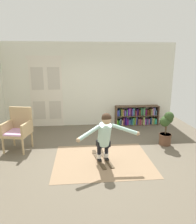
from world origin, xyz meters
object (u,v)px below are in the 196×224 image
at_px(potted_plant, 166,126).
at_px(person_skier, 105,134).
at_px(bookshelf, 136,116).
at_px(skis_pair, 102,159).
at_px(wicker_chair, 18,128).

xyz_separation_m(potted_plant, person_skier, (-1.81, -0.91, 0.16)).
distance_m(bookshelf, person_skier, 3.18).
bearing_deg(skis_pair, person_skier, -78.55).
height_order(bookshelf, potted_plant, potted_plant).
bearing_deg(wicker_chair, person_skier, -24.69).
height_order(bookshelf, wicker_chair, wicker_chair).
bearing_deg(potted_plant, skis_pair, -158.06).
bearing_deg(person_skier, potted_plant, 26.61).
distance_m(skis_pair, person_skier, 0.70).
bearing_deg(wicker_chair, bookshelf, 26.09).
relative_size(wicker_chair, skis_pair, 1.18).
height_order(wicker_chair, person_skier, person_skier).
distance_m(potted_plant, person_skier, 2.04).
bearing_deg(skis_pair, bookshelf, 59.39).
bearing_deg(skis_pair, potted_plant, 21.94).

